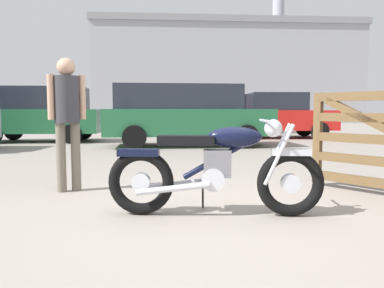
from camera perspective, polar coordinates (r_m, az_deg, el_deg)
ground_plane at (r=3.83m, az=2.42°, el=-10.27°), size 80.00×80.00×0.00m
vintage_motorcycle at (r=3.64m, az=3.78°, el=-3.83°), size 2.08×0.67×0.94m
bystander at (r=4.95m, az=-18.35°, el=4.87°), size 0.43×0.30×1.66m
red_hatchback_near at (r=14.45m, az=12.58°, el=4.22°), size 4.28×2.08×1.67m
white_estate_far at (r=17.15m, az=5.47°, el=4.78°), size 4.93×2.55×1.74m
dark_sedan_left at (r=13.30m, az=-21.61°, el=4.28°), size 3.92×1.88×1.78m
blue_hatchback_right at (r=10.84m, az=-1.15°, el=4.66°), size 4.74×2.06×1.74m
industrial_building at (r=36.71m, az=4.38°, el=10.10°), size 22.44×13.34×15.77m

